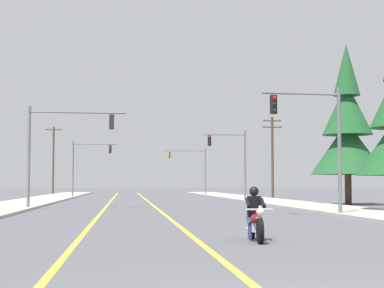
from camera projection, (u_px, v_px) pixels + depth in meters
The scene contains 13 objects.
lane_stripe_center at pixel (149, 202), 52.17m from camera, with size 0.16×100.00×0.01m, color yellow.
lane_stripe_left at pixel (110, 202), 51.83m from camera, with size 0.16×100.00×0.01m, color yellow.
sidewalk_kerb_right at pixel (283, 203), 48.27m from camera, with size 4.40×110.00×0.14m, color #ADA89E.
sidewalk_kerb_left at pixel (22, 203), 46.21m from camera, with size 4.40×110.00×0.14m, color #ADA89E.
motorcycle_with_rider at pixel (255, 219), 16.87m from camera, with size 0.70×2.19×1.46m.
traffic_signal_near_right at pixel (318, 131), 30.23m from camera, with size 3.95×0.53×6.20m.
traffic_signal_near_left at pixel (58, 140), 37.98m from camera, with size 5.87×0.50×6.20m.
traffic_signal_mid_right at pixel (233, 155), 55.46m from camera, with size 3.80×0.37×6.20m.
traffic_signal_mid_left at pixel (86, 160), 68.63m from camera, with size 4.83×0.40×6.20m.
traffic_signal_far_right at pixel (193, 164), 82.79m from camera, with size 5.65×0.45×6.20m.
utility_pole_right_far at pixel (272, 154), 63.81m from camera, with size 1.98×0.26×8.31m.
utility_pole_left_far at pixel (53, 159), 88.98m from camera, with size 2.33×0.26×9.56m.
conifer_tree_right_verge_far at pixel (347, 130), 45.99m from camera, with size 5.38×5.38×11.85m.
Camera 1 is at (-2.23, -7.45, 1.54)m, focal length 58.84 mm.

